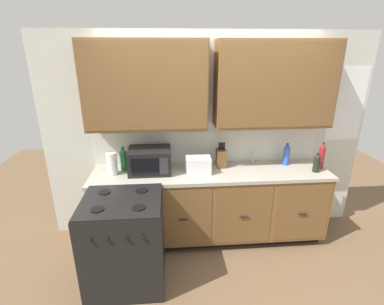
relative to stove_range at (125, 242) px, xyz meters
name	(u,v)px	position (x,y,z in m)	size (l,w,h in m)	color
ground_plane	(213,253)	(0.94, 0.33, -0.47)	(8.00, 8.00, 0.00)	brown
wall_unit	(210,105)	(0.95, 0.83, 1.19)	(3.94, 0.40, 2.47)	silver
counter_run	(210,205)	(0.95, 0.63, 0.00)	(2.77, 0.64, 0.92)	black
stove_range	(125,242)	(0.00, 0.00, 0.00)	(0.76, 0.68, 0.95)	black
microwave	(150,160)	(0.24, 0.68, 0.59)	(0.48, 0.37, 0.28)	black
toaster	(198,165)	(0.79, 0.60, 0.55)	(0.28, 0.18, 0.19)	white
knife_block	(221,158)	(1.08, 0.76, 0.57)	(0.11, 0.14, 0.31)	brown
sink_faucet	(253,155)	(1.50, 0.84, 0.55)	(0.02, 0.02, 0.20)	#B2B5BA
paper_towel_roll	(112,164)	(-0.18, 0.64, 0.58)	(0.12, 0.12, 0.26)	white
bottle_dark	(317,163)	(2.16, 0.52, 0.56)	(0.08, 0.08, 0.23)	black
bottle_red	(322,156)	(2.26, 0.61, 0.61)	(0.07, 0.07, 0.32)	maroon
bottle_green	(124,159)	(-0.07, 0.75, 0.59)	(0.08, 0.08, 0.28)	#237A38
bottle_blue	(286,154)	(1.89, 0.75, 0.59)	(0.08, 0.08, 0.28)	blue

